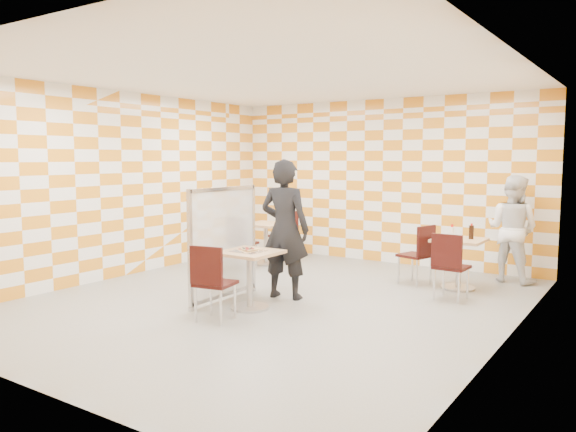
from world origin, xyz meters
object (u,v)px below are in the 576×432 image
(chair_main_front, at_px, (211,277))
(man_white, at_px, (512,229))
(second_table, at_px, (459,255))
(chair_empty_far, at_px, (286,231))
(chair_second_front, at_px, (449,261))
(chair_second_side, at_px, (420,250))
(chair_empty_near, at_px, (240,239))
(sport_bottle, at_px, (452,232))
(partition, at_px, (224,243))
(man_dark, at_px, (285,229))
(main_table, at_px, (249,270))
(empty_table, at_px, (266,236))
(soda_bottle, at_px, (471,232))

(chair_main_front, xyz_separation_m, man_white, (2.43, 4.27, 0.29))
(second_table, relative_size, chair_empty_far, 0.81)
(chair_main_front, relative_size, chair_second_front, 1.00)
(chair_second_side, height_order, chair_empty_near, same)
(man_white, distance_m, sport_bottle, 1.11)
(partition, bearing_deg, man_dark, 43.13)
(main_table, xyz_separation_m, chair_main_front, (0.01, -0.74, 0.04))
(empty_table, xyz_separation_m, chair_main_front, (1.62, -3.32, 0.04))
(chair_empty_far, bearing_deg, partition, -71.26)
(second_table, xyz_separation_m, sport_bottle, (-0.13, 0.05, 0.33))
(chair_main_front, distance_m, man_dark, 1.52)
(main_table, xyz_separation_m, chair_empty_near, (-1.67, 1.90, 0.04))
(empty_table, bearing_deg, soda_bottle, 0.95)
(main_table, height_order, chair_empty_far, chair_empty_far)
(chair_second_front, xyz_separation_m, man_white, (0.43, 1.72, 0.29))
(main_table, xyz_separation_m, soda_bottle, (2.06, 2.64, 0.34))
(main_table, relative_size, partition, 0.48)
(chair_second_front, xyz_separation_m, soda_bottle, (0.05, 0.84, 0.31))
(man_dark, bearing_deg, empty_table, -57.31)
(soda_bottle, bearing_deg, man_white, 66.60)
(sport_bottle, height_order, soda_bottle, soda_bottle)
(main_table, relative_size, empty_table, 1.00)
(main_table, distance_m, empty_table, 3.04)
(chair_main_front, distance_m, chair_empty_near, 3.13)
(chair_main_front, height_order, sport_bottle, sport_bottle)
(man_white, bearing_deg, sport_bottle, 66.23)
(partition, bearing_deg, chair_empty_far, 108.74)
(chair_second_side, distance_m, man_white, 1.54)
(chair_second_front, distance_m, man_white, 1.80)
(chair_main_front, distance_m, man_white, 4.92)
(man_dark, bearing_deg, sport_bottle, -141.04)
(main_table, distance_m, chair_empty_near, 2.53)
(chair_second_side, height_order, chair_empty_far, same)
(chair_main_front, xyz_separation_m, partition, (-0.55, 0.89, 0.25))
(main_table, height_order, man_dark, man_dark)
(man_dark, xyz_separation_m, soda_bottle, (1.99, 1.93, -0.11))
(main_table, height_order, chair_second_front, chair_second_front)
(second_table, bearing_deg, man_white, 60.42)
(second_table, height_order, chair_main_front, chair_main_front)
(chair_empty_near, xyz_separation_m, partition, (1.12, -1.76, 0.25))
(chair_empty_near, xyz_separation_m, man_dark, (1.73, -1.19, 0.41))
(empty_table, relative_size, chair_empty_near, 0.81)
(second_table, xyz_separation_m, man_white, (0.54, 0.94, 0.32))
(chair_second_front, xyz_separation_m, chair_empty_far, (-3.60, 1.42, 0.00))
(chair_empty_near, bearing_deg, man_dark, -34.45)
(second_table, bearing_deg, partition, -135.15)
(man_white, xyz_separation_m, soda_bottle, (-0.38, -0.88, 0.02))
(second_table, height_order, partition, partition)
(chair_empty_far, relative_size, sport_bottle, 4.62)
(partition, distance_m, sport_bottle, 3.41)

